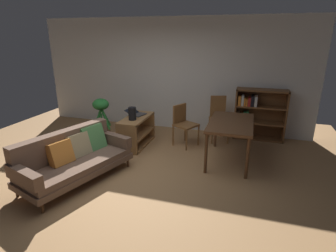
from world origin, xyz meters
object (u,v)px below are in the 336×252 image
at_px(media_console, 137,132).
at_px(dining_chair_far, 184,122).
at_px(potted_floor_plant, 102,118).
at_px(dining_chair_near, 219,116).
at_px(dining_table, 231,126).
at_px(fabric_couch, 73,157).
at_px(open_laptop, 136,113).
at_px(desk_speaker, 132,114).
at_px(bookshelf, 256,114).

height_order(media_console, dining_chair_far, dining_chair_far).
bearing_deg(potted_floor_plant, dining_chair_near, 16.75).
height_order(dining_table, dining_chair_far, dining_chair_far).
height_order(potted_floor_plant, dining_chair_near, dining_chair_near).
relative_size(dining_table, dining_chair_far, 1.52).
relative_size(fabric_couch, dining_chair_near, 2.00).
bearing_deg(dining_table, fabric_couch, -148.84).
height_order(open_laptop, dining_chair_far, dining_chair_far).
bearing_deg(fabric_couch, dining_chair_far, 55.30).
distance_m(desk_speaker, dining_table, 1.98).
bearing_deg(potted_floor_plant, open_laptop, 5.37).
height_order(open_laptop, dining_chair_near, dining_chair_near).
xyz_separation_m(desk_speaker, dining_table, (1.98, -0.01, -0.07)).
height_order(media_console, desk_speaker, desk_speaker).
xyz_separation_m(media_console, desk_speaker, (0.00, -0.19, 0.46)).
distance_m(open_laptop, desk_speaker, 0.41).
bearing_deg(potted_floor_plant, media_console, -7.14).
bearing_deg(dining_chair_near, potted_floor_plant, -163.25).
bearing_deg(desk_speaker, media_console, 90.82).
distance_m(fabric_couch, dining_chair_near, 3.24).
bearing_deg(media_console, potted_floor_plant, 172.86).
height_order(fabric_couch, dining_chair_far, dining_chair_far).
distance_m(dining_chair_far, bookshelf, 1.72).
bearing_deg(dining_table, dining_chair_near, 108.08).
bearing_deg(dining_chair_far, desk_speaker, -151.59).
distance_m(desk_speaker, dining_chair_far, 1.11).
relative_size(potted_floor_plant, dining_table, 0.70).
xyz_separation_m(desk_speaker, bookshelf, (2.43, 1.40, -0.19)).
bearing_deg(desk_speaker, fabric_couch, -105.77).
height_order(fabric_couch, dining_table, fabric_couch).
bearing_deg(desk_speaker, potted_floor_plant, 161.30).
distance_m(potted_floor_plant, dining_chair_near, 2.64).
bearing_deg(fabric_couch, open_laptop, 79.84).
distance_m(dining_table, dining_chair_near, 1.14).
distance_m(desk_speaker, bookshelf, 2.81).
xyz_separation_m(media_console, dining_chair_near, (1.63, 0.87, 0.24)).
height_order(potted_floor_plant, dining_chair_far, potted_floor_plant).
distance_m(open_laptop, dining_table, 2.09).
height_order(open_laptop, dining_table, dining_table).
distance_m(potted_floor_plant, dining_table, 2.90).
height_order(media_console, dining_chair_near, dining_chair_near).
bearing_deg(desk_speaker, open_laptop, 102.03).
height_order(fabric_couch, bookshelf, bookshelf).
height_order(dining_table, dining_chair_near, dining_chair_near).
distance_m(open_laptop, dining_chair_near, 1.84).
bearing_deg(dining_chair_near, dining_chair_far, -140.65).
distance_m(media_console, desk_speaker, 0.49).
relative_size(media_console, dining_chair_far, 1.19).
xyz_separation_m(media_console, open_laptop, (-0.08, 0.19, 0.35)).
xyz_separation_m(fabric_couch, bookshelf, (2.84, 2.86, 0.19)).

